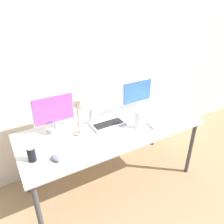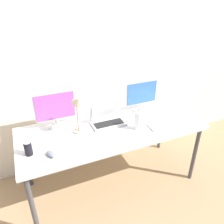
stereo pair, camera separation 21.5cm
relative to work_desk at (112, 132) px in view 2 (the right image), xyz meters
The scene contains 11 objects.
ground_plane 0.68m from the work_desk, ahead, with size 16.00×16.00×0.00m, color #9E7F5B.
wall_back 0.85m from the work_desk, 90.00° to the left, with size 7.00×0.08×2.60m, color silver.
work_desk is the anchor object (origin of this frame).
monitor_left 0.62m from the work_desk, 153.30° to the left, with size 0.41×0.19×0.38m.
monitor_center 0.58m from the work_desk, 26.25° to the left, with size 0.40×0.20×0.36m.
laptop_silver 0.15m from the work_desk, 95.78° to the left, with size 0.35×0.21×0.22m.
keyboard_main 0.57m from the work_desk, 19.53° to the right, with size 0.39×0.14×0.02m, color #B2B2B7.
mouse_by_keyboard 0.69m from the work_desk, 162.60° to the right, with size 0.06×0.11×0.04m, color slate.
water_bottle 0.31m from the work_desk, 28.87° to the right, with size 0.08×0.08×0.24m.
soda_can_near_keyboard 0.83m from the work_desk, behind, with size 0.07×0.07×0.13m.
desk_lamp 0.48m from the work_desk, behind, with size 0.11×0.18×0.42m.
Camera 2 is at (-0.76, -1.74, 1.93)m, focal length 35.00 mm.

